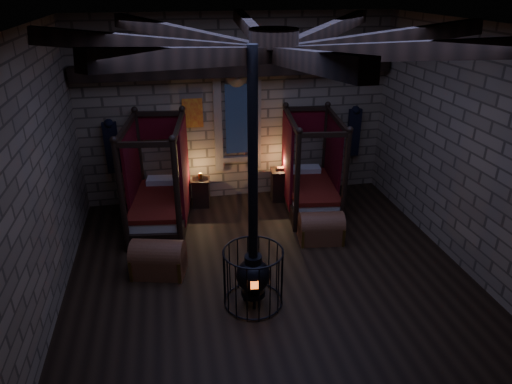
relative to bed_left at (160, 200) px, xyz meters
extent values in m
cube|color=black|center=(1.86, -2.36, -0.55)|extent=(7.00, 7.00, 0.01)
cube|color=#847054|center=(1.86, 1.14, 1.55)|extent=(7.00, 0.02, 4.20)
cube|color=#847054|center=(1.86, -5.86, 1.55)|extent=(7.00, 0.02, 4.20)
cube|color=#847054|center=(-1.64, -2.36, 1.55)|extent=(0.02, 7.00, 4.20)
cube|color=#847054|center=(5.36, -2.36, 1.55)|extent=(0.02, 7.00, 4.20)
cube|color=black|center=(1.86, -2.36, 3.65)|extent=(7.00, 7.00, 0.01)
cube|color=black|center=(1.86, 0.96, 2.50)|extent=(6.86, 0.35, 0.30)
cylinder|color=black|center=(1.86, -2.36, 3.50)|extent=(0.70, 0.70, 0.25)
cube|color=black|center=(1.86, 1.09, 1.35)|extent=(0.55, 0.04, 1.60)
cube|color=maroon|center=(0.86, 1.10, 1.55)|extent=(0.45, 0.03, 0.65)
cube|color=black|center=(-0.94, 0.98, 0.90)|extent=(0.30, 0.10, 1.15)
cube|color=black|center=(4.66, 0.98, 0.90)|extent=(0.30, 0.10, 1.15)
cube|color=black|center=(-0.01, -0.08, -0.37)|extent=(1.36, 2.23, 0.36)
cube|color=beige|center=(-0.01, -0.08, -0.08)|extent=(1.22, 2.05, 0.22)
cube|color=maroon|center=(-0.01, -0.08, 0.06)|extent=(1.28, 2.10, 0.10)
cube|color=beige|center=(0.09, 0.68, 0.16)|extent=(0.75, 0.44, 0.14)
cube|color=#58070F|center=(0.13, 0.95, 1.32)|extent=(1.11, 0.20, 0.56)
cylinder|color=black|center=(-0.65, -1.02, 0.56)|extent=(0.11, 0.11, 2.23)
cylinder|color=black|center=(-0.38, 0.99, 0.56)|extent=(0.11, 0.11, 2.23)
cylinder|color=black|center=(0.36, -1.15, 0.56)|extent=(0.11, 0.11, 2.23)
cylinder|color=black|center=(0.62, 0.85, 0.56)|extent=(0.11, 0.11, 2.23)
cube|color=#58070F|center=(-0.50, 0.29, 0.61)|extent=(0.26, 1.51, 1.97)
cube|color=#58070F|center=(0.56, 0.15, 0.61)|extent=(0.26, 1.51, 1.97)
cube|color=black|center=(3.34, 0.02, -0.37)|extent=(1.30, 2.14, 0.35)
cube|color=beige|center=(3.34, 0.02, -0.10)|extent=(1.16, 1.97, 0.21)
cube|color=maroon|center=(3.34, 0.02, 0.03)|extent=(1.22, 2.02, 0.10)
cube|color=beige|center=(3.43, 0.76, 0.13)|extent=(0.72, 0.42, 0.14)
cube|color=#58070F|center=(3.46, 1.02, 1.25)|extent=(1.07, 0.18, 0.54)
cylinder|color=black|center=(2.73, -0.88, 0.52)|extent=(0.11, 0.11, 2.14)
cylinder|color=black|center=(2.97, 1.05, 0.52)|extent=(0.11, 0.11, 2.14)
cylinder|color=black|center=(3.70, -1.00, 0.52)|extent=(0.11, 0.11, 2.14)
cylinder|color=black|center=(3.94, 0.93, 0.52)|extent=(0.11, 0.11, 2.14)
cube|color=#58070F|center=(2.86, 0.38, 0.57)|extent=(0.24, 1.46, 1.90)
cube|color=#58070F|center=(3.89, 0.25, 0.57)|extent=(0.24, 1.46, 1.90)
cube|color=brown|center=(-0.06, -1.87, -0.36)|extent=(1.03, 0.77, 0.38)
cylinder|color=brown|center=(-0.06, -1.87, -0.17)|extent=(1.03, 0.77, 0.56)
cube|color=olive|center=(-0.48, -1.76, -0.36)|extent=(0.20, 0.58, 0.40)
cube|color=olive|center=(0.35, -1.97, -0.36)|extent=(0.20, 0.58, 0.40)
cube|color=brown|center=(3.13, -1.35, -0.37)|extent=(0.93, 0.63, 0.36)
cylinder|color=brown|center=(3.13, -1.35, -0.19)|extent=(0.93, 0.63, 0.53)
cube|color=olive|center=(2.73, -1.30, -0.37)|extent=(0.12, 0.55, 0.38)
cube|color=olive|center=(3.53, -1.40, -0.37)|extent=(0.12, 0.55, 0.38)
cube|color=black|center=(0.92, 0.71, -0.24)|extent=(0.43, 0.42, 0.63)
cube|color=black|center=(0.92, 0.71, 0.10)|extent=(0.48, 0.46, 0.04)
cylinder|color=olive|center=(0.92, 0.71, 0.19)|extent=(0.09, 0.09, 0.14)
cube|color=black|center=(2.80, 0.67, -0.19)|extent=(0.47, 0.45, 0.72)
cube|color=black|center=(2.80, 0.67, 0.19)|extent=(0.52, 0.50, 0.04)
cube|color=brown|center=(2.80, 0.67, 0.25)|extent=(0.20, 0.15, 0.05)
cylinder|color=black|center=(1.43, -3.00, -0.34)|extent=(0.39, 0.39, 0.10)
sphere|color=black|center=(1.43, -3.00, -0.02)|extent=(0.54, 0.54, 0.54)
cylinder|color=black|center=(1.43, -3.00, 0.28)|extent=(0.27, 0.27, 0.14)
cube|color=#FF5914|center=(1.41, -3.26, -0.02)|extent=(0.14, 0.03, 0.14)
cylinder|color=black|center=(1.43, -3.00, 1.91)|extent=(0.15, 0.15, 3.18)
torus|color=black|center=(1.43, -3.00, -0.51)|extent=(0.96, 0.96, 0.03)
torus|color=black|center=(1.43, -3.00, 0.42)|extent=(0.96, 0.96, 0.03)
camera|label=1|loc=(0.31, -8.87, 4.24)|focal=32.00mm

